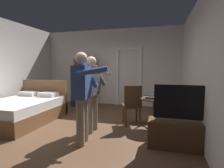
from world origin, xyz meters
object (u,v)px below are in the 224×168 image
bookshelf (86,80)px  suitcase_dark (80,101)px  tv_flatscreen (183,131)px  wooden_chair (132,103)px  bed (24,110)px  person_striped_shirt (92,89)px  bottle_on_table (161,94)px  side_table (154,108)px  person_blue_shirt (83,92)px  laptop (153,96)px

bookshelf → suitcase_dark: (-0.02, -0.49, -0.73)m
tv_flatscreen → wooden_chair: (-1.05, 0.95, 0.23)m
bed → person_striped_shirt: size_ratio=1.20×
bottle_on_table → wooden_chair: 0.73m
bed → wooden_chair: bearing=8.4°
wooden_chair → person_striped_shirt: size_ratio=0.60×
bed → wooden_chair: (2.81, 0.42, 0.24)m
bed → suitcase_dark: bed is taller
bed → side_table: 3.37m
side_table → person_blue_shirt: bearing=-135.6°
bookshelf → person_striped_shirt: bearing=-63.3°
side_table → person_blue_shirt: size_ratio=0.41×
bookshelf → person_striped_shirt: 2.97m
bookshelf → suitcase_dark: bookshelf is taller
bed → person_blue_shirt: person_blue_shirt is taller
bookshelf → wooden_chair: (2.12, -2.03, -0.39)m
bookshelf → person_striped_shirt: (1.33, -2.65, 0.02)m
bottle_on_table → person_striped_shirt: (-1.45, -0.53, 0.13)m
tv_flatscreen → laptop: 1.15m
bottle_on_table → bookshelf: bearing=142.7°
person_striped_shirt → suitcase_dark: bearing=122.2°
side_table → wooden_chair: 0.53m
person_striped_shirt → bookshelf: bearing=116.7°
side_table → person_striped_shirt: (-1.31, -0.61, 0.48)m
bed → side_table: bearing=6.9°
wooden_chair → bed: bearing=-171.6°
bottle_on_table → suitcase_dark: bottle_on_table is taller
laptop → suitcase_dark: laptop is taller
bed → wooden_chair: size_ratio=2.00×
suitcase_dark → person_striped_shirt: bearing=-47.6°
bed → side_table: size_ratio=2.83×
bookshelf → bottle_on_table: bookshelf is taller
bookshelf → laptop: bookshelf is taller
side_table → laptop: 0.28m
side_table → person_blue_shirt: 1.82m
bottle_on_table → wooden_chair: bearing=172.2°
suitcase_dark → person_blue_shirt: bearing=-52.6°
person_blue_shirt → person_striped_shirt: bearing=96.1°
bed → tv_flatscreen: size_ratio=1.65×
side_table → bottle_on_table: bearing=-29.7°
laptop → person_blue_shirt: 1.71m
laptop → person_blue_shirt: (-1.21, -1.18, 0.22)m
bed → bottle_on_table: 3.53m
tv_flatscreen → bottle_on_table: 1.07m
side_table → wooden_chair: (-0.53, 0.01, 0.07)m
person_blue_shirt → bed: bearing=158.6°
bed → person_striped_shirt: bearing=-5.6°
bed → person_striped_shirt: person_striped_shirt is taller
laptop → suitcase_dark: (-2.63, 1.59, -0.55)m
tv_flatscreen → wooden_chair: size_ratio=1.21×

